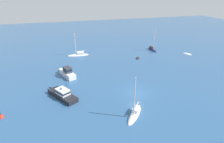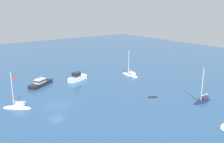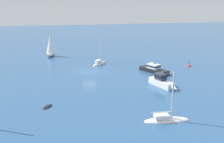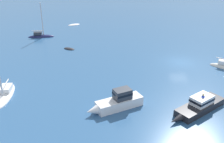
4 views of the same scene
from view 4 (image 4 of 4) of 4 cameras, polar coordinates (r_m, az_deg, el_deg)
The scene contains 7 objects.
ground_plane at distance 40.52m, azimuth 14.07°, elevation 1.90°, with size 160.00×160.00×0.00m, color #2D5684.
ketch at distance 51.74m, azimuth -14.64°, elevation 7.20°, with size 4.65×1.16×6.67m.
sailboat at distance 32.99m, azimuth -21.45°, elevation -4.52°, with size 1.86×5.65×6.43m.
cabin_cruiser at distance 29.31m, azimuth 17.76°, elevation -6.78°, with size 7.03×4.95×1.96m.
rib at distance 58.44m, azimuth -7.96°, elevation 9.61°, with size 2.76×2.00×0.42m.
motor_cruiser at distance 28.24m, azimuth 1.10°, elevation -6.36°, with size 6.19×3.36×2.08m.
skiff at distance 44.79m, azimuth -8.94°, elevation 4.64°, with size 2.13×1.79×0.46m.
Camera 4 is at (-13.72, -34.79, 15.59)m, focal length 43.74 mm.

